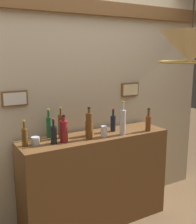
{
  "coord_description": "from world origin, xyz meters",
  "views": [
    {
      "loc": [
        -1.34,
        -1.55,
        1.78
      ],
      "look_at": [
        0.0,
        0.76,
        1.22
      ],
      "focal_mm": 44.78,
      "sensor_mm": 36.0,
      "label": 1
    }
  ],
  "objects_px": {
    "liquor_bottle_brandy": "(49,126)",
    "liquor_bottle_tequila": "(123,121)",
    "liquor_bottle_port": "(89,128)",
    "liquor_bottle_vodka": "(89,126)",
    "pendant_lamp": "(191,48)",
    "liquor_bottle_rye": "(148,122)",
    "liquor_bottle_rum": "(64,131)",
    "liquor_bottle_gin": "(25,136)",
    "glass_tumbler_rocks": "(35,141)",
    "liquor_bottle_bourbon": "(113,123)",
    "liquor_bottle_mezcal": "(61,126)",
    "glass_tumbler_highball": "(104,131)",
    "liquor_bottle_whiskey": "(54,134)"
  },
  "relations": [
    {
      "from": "liquor_bottle_brandy",
      "to": "liquor_bottle_tequila",
      "type": "xyz_separation_m",
      "value": [
        0.68,
        -0.28,
        0.03
      ]
    },
    {
      "from": "liquor_bottle_port",
      "to": "liquor_bottle_vodka",
      "type": "bearing_deg",
      "value": -117.76
    },
    {
      "from": "pendant_lamp",
      "to": "liquor_bottle_rye",
      "type": "bearing_deg",
      "value": 71.8
    },
    {
      "from": "liquor_bottle_port",
      "to": "liquor_bottle_rum",
      "type": "bearing_deg",
      "value": -167.99
    },
    {
      "from": "liquor_bottle_gin",
      "to": "glass_tumbler_rocks",
      "type": "height_order",
      "value": "liquor_bottle_gin"
    },
    {
      "from": "liquor_bottle_brandy",
      "to": "liquor_bottle_rye",
      "type": "relative_size",
      "value": 1.17
    },
    {
      "from": "liquor_bottle_bourbon",
      "to": "liquor_bottle_rum",
      "type": "xyz_separation_m",
      "value": [
        -0.6,
        -0.08,
        0.01
      ]
    },
    {
      "from": "liquor_bottle_rye",
      "to": "liquor_bottle_mezcal",
      "type": "bearing_deg",
      "value": 165.83
    },
    {
      "from": "liquor_bottle_mezcal",
      "to": "pendant_lamp",
      "type": "distance_m",
      "value": 1.37
    },
    {
      "from": "glass_tumbler_rocks",
      "to": "liquor_bottle_bourbon",
      "type": "bearing_deg",
      "value": 1.54
    },
    {
      "from": "liquor_bottle_bourbon",
      "to": "liquor_bottle_port",
      "type": "bearing_deg",
      "value": -176.3
    },
    {
      "from": "liquor_bottle_mezcal",
      "to": "glass_tumbler_highball",
      "type": "xyz_separation_m",
      "value": [
        0.38,
        -0.17,
        -0.07
      ]
    },
    {
      "from": "glass_tumbler_rocks",
      "to": "glass_tumbler_highball",
      "type": "distance_m",
      "value": 0.67
    },
    {
      "from": "liquor_bottle_bourbon",
      "to": "pendant_lamp",
      "type": "height_order",
      "value": "pendant_lamp"
    },
    {
      "from": "liquor_bottle_bourbon",
      "to": "glass_tumbler_highball",
      "type": "relative_size",
      "value": 2.26
    },
    {
      "from": "liquor_bottle_brandy",
      "to": "pendant_lamp",
      "type": "distance_m",
      "value": 1.48
    },
    {
      "from": "liquor_bottle_gin",
      "to": "liquor_bottle_vodka",
      "type": "relative_size",
      "value": 0.76
    },
    {
      "from": "liquor_bottle_port",
      "to": "liquor_bottle_vodka",
      "type": "relative_size",
      "value": 0.67
    },
    {
      "from": "liquor_bottle_bourbon",
      "to": "pendant_lamp",
      "type": "relative_size",
      "value": 0.36
    },
    {
      "from": "liquor_bottle_gin",
      "to": "liquor_bottle_mezcal",
      "type": "xyz_separation_m",
      "value": [
        0.38,
        0.07,
        0.03
      ]
    },
    {
      "from": "liquor_bottle_rum",
      "to": "pendant_lamp",
      "type": "xyz_separation_m",
      "value": [
        0.69,
        -0.82,
        0.75
      ]
    },
    {
      "from": "liquor_bottle_brandy",
      "to": "liquor_bottle_tequila",
      "type": "distance_m",
      "value": 0.74
    },
    {
      "from": "liquor_bottle_bourbon",
      "to": "liquor_bottle_mezcal",
      "type": "height_order",
      "value": "liquor_bottle_mezcal"
    },
    {
      "from": "liquor_bottle_whiskey",
      "to": "liquor_bottle_tequila",
      "type": "distance_m",
      "value": 0.72
    },
    {
      "from": "liquor_bottle_gin",
      "to": "liquor_bottle_vodka",
      "type": "bearing_deg",
      "value": -9.49
    },
    {
      "from": "liquor_bottle_rum",
      "to": "pendant_lamp",
      "type": "distance_m",
      "value": 1.31
    },
    {
      "from": "glass_tumbler_rocks",
      "to": "glass_tumbler_highball",
      "type": "bearing_deg",
      "value": -8.74
    },
    {
      "from": "liquor_bottle_whiskey",
      "to": "liquor_bottle_vodka",
      "type": "distance_m",
      "value": 0.35
    },
    {
      "from": "liquor_bottle_rye",
      "to": "liquor_bottle_vodka",
      "type": "height_order",
      "value": "liquor_bottle_vodka"
    },
    {
      "from": "liquor_bottle_vodka",
      "to": "liquor_bottle_mezcal",
      "type": "bearing_deg",
      "value": 143.08
    },
    {
      "from": "liquor_bottle_rum",
      "to": "pendant_lamp",
      "type": "relative_size",
      "value": 0.38
    },
    {
      "from": "liquor_bottle_whiskey",
      "to": "liquor_bottle_gin",
      "type": "bearing_deg",
      "value": 164.93
    },
    {
      "from": "liquor_bottle_bourbon",
      "to": "glass_tumbler_rocks",
      "type": "height_order",
      "value": "liquor_bottle_bourbon"
    },
    {
      "from": "liquor_bottle_brandy",
      "to": "liquor_bottle_rye",
      "type": "height_order",
      "value": "liquor_bottle_brandy"
    },
    {
      "from": "liquor_bottle_gin",
      "to": "liquor_bottle_rye",
      "type": "distance_m",
      "value": 1.29
    },
    {
      "from": "liquor_bottle_brandy",
      "to": "liquor_bottle_vodka",
      "type": "distance_m",
      "value": 0.4
    },
    {
      "from": "liquor_bottle_rye",
      "to": "liquor_bottle_whiskey",
      "type": "bearing_deg",
      "value": 174.73
    },
    {
      "from": "liquor_bottle_gin",
      "to": "liquor_bottle_brandy",
      "type": "height_order",
      "value": "liquor_bottle_brandy"
    },
    {
      "from": "liquor_bottle_rum",
      "to": "pendant_lamp",
      "type": "bearing_deg",
      "value": -50.0
    },
    {
      "from": "pendant_lamp",
      "to": "liquor_bottle_rum",
      "type": "bearing_deg",
      "value": 130.0
    },
    {
      "from": "liquor_bottle_tequila",
      "to": "liquor_bottle_port",
      "type": "bearing_deg",
      "value": 155.83
    },
    {
      "from": "liquor_bottle_tequila",
      "to": "pendant_lamp",
      "type": "bearing_deg",
      "value": -83.89
    },
    {
      "from": "glass_tumbler_rocks",
      "to": "liquor_bottle_brandy",
      "type": "bearing_deg",
      "value": 37.47
    },
    {
      "from": "glass_tumbler_highball",
      "to": "liquor_bottle_mezcal",
      "type": "bearing_deg",
      "value": 155.69
    },
    {
      "from": "liquor_bottle_gin",
      "to": "pendant_lamp",
      "type": "distance_m",
      "value": 1.57
    },
    {
      "from": "liquor_bottle_gin",
      "to": "liquor_bottle_bourbon",
      "type": "bearing_deg",
      "value": 1.11
    },
    {
      "from": "liquor_bottle_brandy",
      "to": "liquor_bottle_rum",
      "type": "relative_size",
      "value": 1.11
    },
    {
      "from": "liquor_bottle_mezcal",
      "to": "liquor_bottle_whiskey",
      "type": "bearing_deg",
      "value": -134.02
    },
    {
      "from": "liquor_bottle_tequila",
      "to": "glass_tumbler_rocks",
      "type": "relative_size",
      "value": 4.43
    },
    {
      "from": "liquor_bottle_bourbon",
      "to": "pendant_lamp",
      "type": "distance_m",
      "value": 1.19
    }
  ]
}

